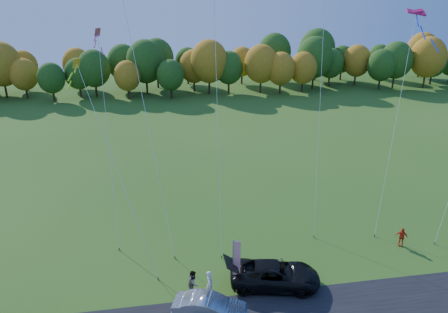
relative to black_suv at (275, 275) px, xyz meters
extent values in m
plane|color=#285717|center=(-2.40, 0.41, -0.83)|extent=(160.00, 160.00, 0.00)
imported|color=black|center=(0.00, 0.00, 0.00)|extent=(6.44, 4.00, 1.66)
imported|color=#B6B6BB|center=(-4.72, -2.34, -0.09)|extent=(4.78, 2.98, 1.49)
imported|color=silver|center=(-4.47, -0.41, 0.14)|extent=(0.47, 0.71, 1.94)
imported|color=gray|center=(-5.48, -0.07, 0.09)|extent=(0.94, 1.06, 1.84)
imported|color=red|center=(10.93, 3.03, -0.05)|extent=(0.97, 0.83, 1.56)
cylinder|color=#999999|center=(-2.87, 0.06, 1.09)|extent=(0.06, 0.06, 3.85)
cube|color=red|center=(-2.64, -0.03, 1.48)|extent=(0.46, 0.20, 2.89)
cube|color=navy|center=(-2.64, 0.00, 2.55)|extent=(0.46, 0.19, 0.75)
cylinder|color=#4C3F33|center=(-6.47, 4.20, -0.73)|extent=(0.08, 0.08, 0.20)
cylinder|color=#4C3F33|center=(4.71, 5.24, -0.73)|extent=(0.08, 0.08, 0.20)
cylinder|color=#4C3F33|center=(-3.04, 3.71, -0.73)|extent=(0.08, 0.08, 0.20)
cylinder|color=#4C3F33|center=(9.59, 4.58, -0.73)|extent=(0.08, 0.08, 0.20)
cube|color=#D3175D|center=(14.22, 10.96, 15.93)|extent=(3.24, 1.13, 1.23)
cylinder|color=#4C3F33|center=(-7.76, 1.89, -0.73)|extent=(0.08, 0.08, 0.20)
cube|color=orange|center=(-12.37, 8.09, 13.04)|extent=(1.14, 1.14, 1.35)
cylinder|color=#4C3F33|center=(-10.60, 6.00, -0.73)|extent=(0.08, 0.08, 0.20)
cube|color=#C84249|center=(-11.18, 11.96, 14.69)|extent=(1.05, 1.05, 1.25)
cylinder|color=#4C3F33|center=(13.69, 2.78, -0.73)|extent=(0.08, 0.08, 0.20)
camera|label=1|loc=(-7.34, -23.26, 18.16)|focal=35.00mm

